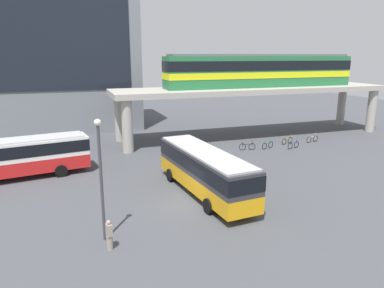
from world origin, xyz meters
The scene contains 15 objects.
ground_plane centered at (0.00, 10.00, 0.00)m, with size 120.00×120.00×0.00m, color #47494F.
station_building centered at (-12.70, 30.40, 10.28)m, with size 29.99×10.66×20.54m.
elevated_platform centered at (14.19, 17.37, 5.23)m, with size 33.94×7.04×5.99m.
train centered at (15.09, 17.37, 7.96)m, with size 23.74×2.96×3.84m.
bus_main centered at (1.63, 1.42, 1.99)m, with size 3.55×11.23×3.22m.
bus_secondary centered at (-11.29, 9.49, 1.99)m, with size 11.31×4.32×3.22m.
bicycle_orange centered at (15.90, 12.37, 0.36)m, with size 1.72×0.61×1.04m.
bicycle_black centered at (10.38, 11.44, 0.36)m, with size 1.77×0.40×1.04m.
bicycle_silver centered at (19.08, 12.12, 0.36)m, with size 1.77×0.41×1.04m.
bicycle_blue centered at (15.35, 10.38, 0.36)m, with size 1.73×0.59×1.04m.
bicycle_green centered at (12.72, 11.24, 0.36)m, with size 1.70×0.67×1.04m.
bicycle_brown centered at (4.62, 12.09, 0.36)m, with size 1.72×0.62×1.04m.
pedestrian_walking_across centered at (-5.68, -4.09, 0.75)m, with size 0.33×0.44×1.62m.
pedestrian_at_kerb centered at (2.44, 8.61, 0.80)m, with size 0.47×0.40×1.70m.
lamp_post centered at (-5.82, -2.98, 3.88)m, with size 0.36×0.36×6.61m.
Camera 1 is at (-7.21, -21.16, 9.68)m, focal length 33.64 mm.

